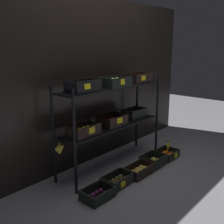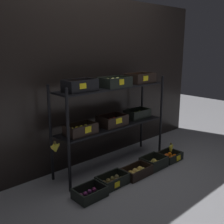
# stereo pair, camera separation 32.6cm
# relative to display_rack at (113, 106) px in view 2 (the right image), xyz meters

# --- Properties ---
(ground_plane) EXTENTS (10.00, 10.00, 0.00)m
(ground_plane) POSITION_rel_display_rack_xyz_m (-0.00, 0.01, -0.77)
(ground_plane) COLOR gray
(storefront_wall) EXTENTS (3.90, 0.12, 2.07)m
(storefront_wall) POSITION_rel_display_rack_xyz_m (-0.00, 0.38, 0.26)
(storefront_wall) COLOR black
(storefront_wall) RESTS_ON ground_plane
(display_rack) EXTENTS (1.63, 0.38, 1.14)m
(display_rack) POSITION_rel_display_rack_xyz_m (0.00, 0.00, 0.00)
(display_rack) COLOR black
(display_rack) RESTS_ON ground_plane
(crate_ground_plum) EXTENTS (0.31, 0.23, 0.11)m
(crate_ground_plum) POSITION_rel_display_rack_xyz_m (-0.68, -0.40, -0.73)
(crate_ground_plum) COLOR black
(crate_ground_plum) RESTS_ON ground_plane
(crate_ground_kiwi) EXTENTS (0.34, 0.21, 0.12)m
(crate_ground_kiwi) POSITION_rel_display_rack_xyz_m (-0.35, -0.37, -0.73)
(crate_ground_kiwi) COLOR black
(crate_ground_kiwi) RESTS_ON ground_plane
(crate_ground_apple_gold) EXTENTS (0.35, 0.21, 0.12)m
(crate_ground_apple_gold) POSITION_rel_display_rack_xyz_m (0.01, -0.41, -0.73)
(crate_ground_apple_gold) COLOR black
(crate_ground_apple_gold) RESTS_ON ground_plane
(crate_ground_right_apple_gold) EXTENTS (0.30, 0.24, 0.13)m
(crate_ground_right_apple_gold) POSITION_rel_display_rack_xyz_m (0.34, -0.39, -0.72)
(crate_ground_right_apple_gold) COLOR black
(crate_ground_right_apple_gold) RESTS_ON ground_plane
(crate_ground_tangerine) EXTENTS (0.30, 0.25, 0.10)m
(crate_ground_tangerine) POSITION_rel_display_rack_xyz_m (0.67, -0.39, -0.73)
(crate_ground_tangerine) COLOR black
(crate_ground_tangerine) RESTS_ON ground_plane
(banana_bunch_loose) EXTENTS (0.11, 0.04, 0.13)m
(banana_bunch_loose) POSITION_rel_display_rack_xyz_m (0.69, -0.40, -0.61)
(banana_bunch_loose) COLOR brown
(banana_bunch_loose) RESTS_ON crate_ground_tangerine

